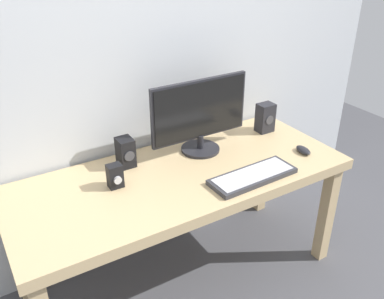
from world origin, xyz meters
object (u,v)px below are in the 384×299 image
(audio_controller, at_px, (115,176))
(speaker_left, at_px, (126,152))
(keyboard_primary, at_px, (253,176))
(mouse, at_px, (303,150))
(monitor, at_px, (200,115))
(desk, at_px, (181,186))
(speaker_right, at_px, (265,118))

(audio_controller, bearing_deg, speaker_left, 52.49)
(audio_controller, bearing_deg, keyboard_primary, -24.88)
(mouse, bearing_deg, monitor, 153.00)
(keyboard_primary, relative_size, audio_controller, 3.86)
(desk, relative_size, keyboard_primary, 3.77)
(mouse, bearing_deg, audio_controller, 175.86)
(monitor, xyz_separation_m, keyboard_primary, (0.06, -0.40, -0.20))
(mouse, bearing_deg, desk, 174.74)
(desk, relative_size, mouse, 16.23)
(mouse, relative_size, audio_controller, 0.90)
(speaker_left, relative_size, audio_controller, 1.29)
(audio_controller, bearing_deg, speaker_right, 6.37)
(monitor, distance_m, audio_controller, 0.58)
(keyboard_primary, distance_m, mouse, 0.42)
(speaker_right, height_order, speaker_left, speaker_right)
(desk, height_order, monitor, monitor)
(mouse, distance_m, speaker_left, 0.98)
(keyboard_primary, distance_m, audio_controller, 0.68)
(speaker_right, bearing_deg, mouse, -89.22)
(monitor, xyz_separation_m, audio_controller, (-0.55, -0.11, -0.16))
(desk, bearing_deg, speaker_left, 132.89)
(keyboard_primary, bearing_deg, audio_controller, 155.12)
(speaker_right, distance_m, speaker_left, 0.90)
(keyboard_primary, xyz_separation_m, audio_controller, (-0.61, 0.28, 0.05))
(desk, distance_m, speaker_right, 0.73)
(desk, bearing_deg, monitor, 37.91)
(monitor, height_order, mouse, monitor)
(speaker_right, bearing_deg, desk, -166.16)
(monitor, distance_m, speaker_left, 0.45)
(monitor, distance_m, mouse, 0.61)
(speaker_left, bearing_deg, mouse, -23.01)
(mouse, relative_size, speaker_right, 0.60)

